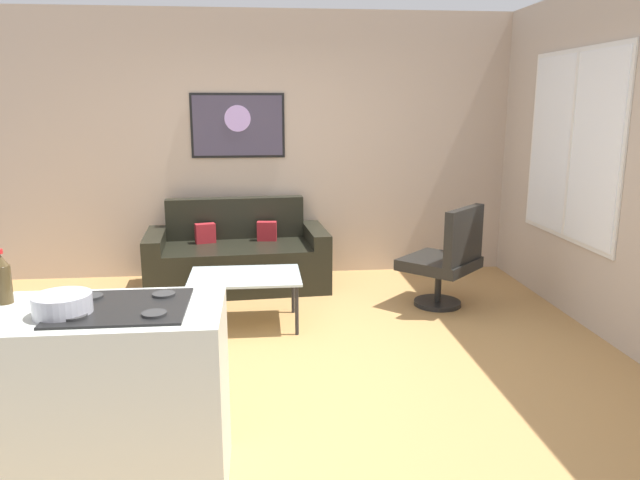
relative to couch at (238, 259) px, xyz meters
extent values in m
cube|color=#B4854D|center=(0.36, -1.92, -0.31)|extent=(6.40, 6.40, 0.04)
cube|color=#BDA691|center=(0.36, 0.51, 1.11)|extent=(6.40, 0.05, 2.80)
cube|color=#B8A796|center=(2.98, -1.62, 1.11)|extent=(0.05, 6.40, 2.80)
cube|color=black|center=(0.00, -0.04, -0.07)|extent=(1.50, 0.97, 0.45)
cube|color=black|center=(-0.02, 0.31, 0.37)|extent=(1.45, 0.26, 0.43)
cube|color=black|center=(-0.80, -0.10, 0.00)|extent=(0.24, 0.88, 0.59)
cube|color=black|center=(0.81, 0.02, 0.00)|extent=(0.24, 0.88, 0.59)
cube|color=maroon|center=(-0.32, 0.09, 0.25)|extent=(0.22, 0.15, 0.20)
cube|color=maroon|center=(0.31, 0.14, 0.25)|extent=(0.21, 0.12, 0.20)
cube|color=silver|center=(0.10, -1.14, 0.14)|extent=(0.93, 0.65, 0.02)
cylinder|color=#232326|center=(-0.31, -1.41, -0.08)|extent=(0.03, 0.03, 0.42)
cylinder|color=#232326|center=(0.52, -1.41, -0.08)|extent=(0.03, 0.03, 0.42)
cylinder|color=#232326|center=(-0.31, -0.87, -0.08)|extent=(0.03, 0.03, 0.42)
cylinder|color=#232326|center=(0.52, -0.87, -0.08)|extent=(0.03, 0.03, 0.42)
cylinder|color=black|center=(1.88, -0.80, -0.27)|extent=(0.43, 0.43, 0.04)
cylinder|color=black|center=(1.88, -0.80, -0.07)|extent=(0.06, 0.06, 0.37)
cube|color=black|center=(1.88, -0.80, 0.11)|extent=(0.86, 0.86, 0.10)
cube|color=black|center=(2.04, -0.96, 0.41)|extent=(0.49, 0.50, 0.49)
cube|color=silver|center=(-0.66, -3.35, 0.17)|extent=(1.43, 0.64, 0.92)
cube|color=black|center=(-0.40, -3.35, 0.64)|extent=(0.60, 0.51, 0.01)
cylinder|color=#2D2D2D|center=(-0.57, -3.49, 0.65)|extent=(0.11, 0.11, 0.01)
cylinder|color=#2D2D2D|center=(-0.23, -3.49, 0.65)|extent=(0.11, 0.11, 0.01)
cylinder|color=#2D2D2D|center=(-0.57, -3.21, 0.65)|extent=(0.11, 0.11, 0.01)
cylinder|color=#2D2D2D|center=(-0.23, -3.21, 0.65)|extent=(0.11, 0.11, 0.01)
cylinder|color=#49391F|center=(-0.97, -3.21, 0.72)|extent=(0.08, 0.08, 0.18)
cone|color=#49391F|center=(-0.97, -3.21, 0.84)|extent=(0.07, 0.07, 0.06)
cylinder|color=silver|center=(-0.64, -3.42, 0.64)|extent=(0.14, 0.14, 0.01)
cylinder|color=silver|center=(-0.64, -3.42, 0.68)|extent=(0.26, 0.26, 0.10)
cube|color=black|center=(0.03, 0.47, 1.33)|extent=(0.98, 0.01, 0.67)
cube|color=#463F52|center=(0.03, 0.46, 1.33)|extent=(0.93, 0.02, 0.62)
cylinder|color=#C29FE6|center=(0.03, 0.45, 1.40)|extent=(0.27, 0.01, 0.27)
cube|color=silver|center=(2.95, -1.02, 1.19)|extent=(0.02, 1.57, 1.64)
cube|color=white|center=(2.94, -1.02, 1.19)|extent=(0.01, 1.49, 1.56)
cube|color=silver|center=(2.93, -1.02, 1.19)|extent=(0.01, 0.04, 1.56)
camera|label=1|loc=(0.24, -6.08, 1.55)|focal=34.07mm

